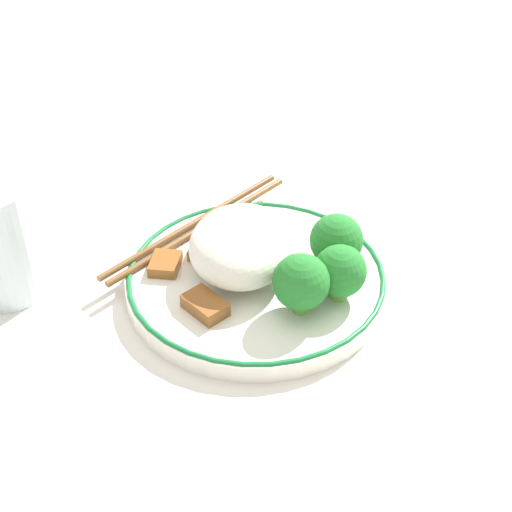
{
  "coord_description": "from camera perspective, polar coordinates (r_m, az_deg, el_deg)",
  "views": [
    {
      "loc": [
        0.51,
        0.05,
        0.42
      ],
      "look_at": [
        0.0,
        0.0,
        0.04
      ],
      "focal_mm": 50.0,
      "sensor_mm": 36.0,
      "label": 1
    }
  ],
  "objects": [
    {
      "name": "broccoli_back_right",
      "position": [
        0.64,
        6.44,
        1.2
      ],
      "size": [
        0.05,
        0.05,
        0.06
      ],
      "color": "#72AD4C",
      "rests_on": "plate"
    },
    {
      "name": "meat_near_right",
      "position": [
        0.66,
        1.84,
        -0.12
      ],
      "size": [
        0.03,
        0.03,
        0.01
      ],
      "color": "brown",
      "rests_on": "plate"
    },
    {
      "name": "meat_near_left",
      "position": [
        0.61,
        -4.09,
        -3.96
      ],
      "size": [
        0.04,
        0.04,
        0.01
      ],
      "color": "brown",
      "rests_on": "plate"
    },
    {
      "name": "plate",
      "position": [
        0.65,
        -0.0,
        -1.87
      ],
      "size": [
        0.24,
        0.24,
        0.02
      ],
      "color": "white",
      "rests_on": "ground_plane"
    },
    {
      "name": "meat_near_front",
      "position": [
        0.67,
        -3.95,
        0.67
      ],
      "size": [
        0.04,
        0.03,
        0.01
      ],
      "color": "#9E6633",
      "rests_on": "plate"
    },
    {
      "name": "meat_near_back",
      "position": [
        0.66,
        -7.3,
        -0.71
      ],
      "size": [
        0.03,
        0.03,
        0.01
      ],
      "color": "brown",
      "rests_on": "plate"
    },
    {
      "name": "ground_plane",
      "position": [
        0.66,
        -0.0,
        -2.58
      ],
      "size": [
        3.0,
        3.0,
        0.0
      ],
      "primitive_type": "plane",
      "color": "silver"
    },
    {
      "name": "broccoli_back_center",
      "position": [
        0.61,
        6.73,
        -1.25
      ],
      "size": [
        0.05,
        0.05,
        0.05
      ],
      "color": "#72AD4C",
      "rests_on": "plate"
    },
    {
      "name": "broccoli_back_left",
      "position": [
        0.59,
        3.63,
        -2.12
      ],
      "size": [
        0.05,
        0.05,
        0.06
      ],
      "color": "#72AD4C",
      "rests_on": "plate"
    },
    {
      "name": "rice_mound",
      "position": [
        0.64,
        -1.16,
        0.86
      ],
      "size": [
        0.11,
        0.09,
        0.05
      ],
      "color": "white",
      "rests_on": "plate"
    },
    {
      "name": "chopsticks",
      "position": [
        0.71,
        -4.65,
        2.45
      ],
      "size": [
        0.2,
        0.16,
        0.01
      ],
      "color": "brown",
      "rests_on": "plate"
    }
  ]
}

